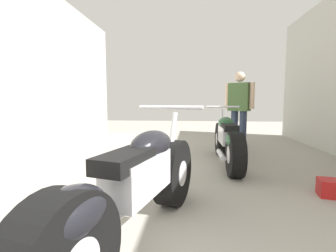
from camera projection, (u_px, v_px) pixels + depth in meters
ground_plane at (192, 174)px, 3.43m from camera, size 18.00×18.00×0.00m
garage_partition_left at (5, 64)px, 3.53m from camera, size 0.08×8.25×3.07m
motorcycle_maroon_cruiser at (136, 190)px, 1.70m from camera, size 0.83×2.06×0.97m
motorcycle_black_naked at (228, 141)px, 3.91m from camera, size 0.59×1.98×0.92m
mechanic_in_blue at (239, 105)px, 5.42m from camera, size 0.61×0.43×1.64m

